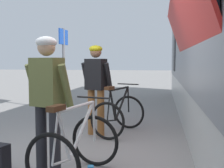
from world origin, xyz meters
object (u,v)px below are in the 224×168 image
at_px(bicycle_near_white, 76,148).
at_px(platform_sign_post, 64,55).
at_px(cyclist_near_in_olive, 47,94).
at_px(cyclist_far_in_dark, 96,82).
at_px(bicycle_far_black, 119,114).

relative_size(bicycle_near_white, platform_sign_post, 0.50).
distance_m(cyclist_near_in_olive, platform_sign_post, 4.93).
xyz_separation_m(bicycle_near_white, platform_sign_post, (-1.80, 4.75, 1.22)).
bearing_deg(platform_sign_post, cyclist_far_in_dark, -59.10).
distance_m(cyclist_far_in_dark, bicycle_near_white, 2.26).
bearing_deg(bicycle_far_black, bicycle_near_white, -94.68).
distance_m(cyclist_near_in_olive, bicycle_near_white, 0.76).
relative_size(cyclist_near_in_olive, platform_sign_post, 0.73).
height_order(cyclist_near_in_olive, bicycle_far_black, cyclist_near_in_olive).
bearing_deg(bicycle_near_white, bicycle_far_black, 85.32).
height_order(cyclist_near_in_olive, platform_sign_post, platform_sign_post).
relative_size(bicycle_far_black, platform_sign_post, 0.51).
bearing_deg(cyclist_near_in_olive, bicycle_far_black, 75.72).
height_order(bicycle_near_white, platform_sign_post, platform_sign_post).
xyz_separation_m(bicycle_near_white, bicycle_far_black, (0.19, 2.30, 0.00)).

